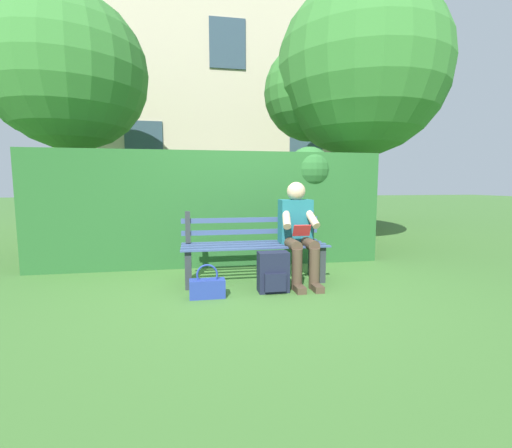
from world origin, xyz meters
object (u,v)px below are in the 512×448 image
at_px(tree_far, 64,77).
at_px(person_seated, 298,229).
at_px(handbag, 207,287).
at_px(park_bench, 254,246).
at_px(backpack, 273,272).
at_px(tree, 352,75).

bearing_deg(tree_far, person_seated, 139.60).
distance_m(person_seated, handbag, 1.27).
bearing_deg(person_seated, park_bench, -18.45).
xyz_separation_m(person_seated, handbag, (1.08, 0.41, -0.52)).
bearing_deg(handbag, backpack, -173.83).
bearing_deg(handbag, person_seated, -159.41).
height_order(person_seated, backpack, person_seated).
relative_size(park_bench, tree, 0.36).
xyz_separation_m(tree, tree_far, (5.10, -0.47, -0.16)).
xyz_separation_m(park_bench, handbag, (0.58, 0.57, -0.31)).
relative_size(person_seated, tree_far, 0.27).
bearing_deg(backpack, park_bench, -75.60).
bearing_deg(tree, backpack, 52.19).
bearing_deg(park_bench, tree_far, -43.29).
distance_m(park_bench, person_seated, 0.57).
bearing_deg(tree, tree_far, -5.22).
distance_m(tree, handbag, 5.01).
xyz_separation_m(tree, handbag, (2.82, 2.80, -3.05)).
height_order(person_seated, tree, tree).
xyz_separation_m(park_bench, tree_far, (2.86, -2.69, 2.57)).
height_order(person_seated, handbag, person_seated).
height_order(handbag, tree_far, tree_far).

